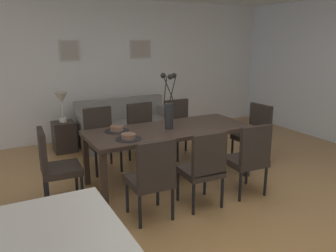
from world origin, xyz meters
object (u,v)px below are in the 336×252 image
dining_chair_near_right (101,136)px  sofa (126,128)px  dining_chair_near_left (152,176)px  dining_chair_mid_left (249,156)px  table_lamp (61,100)px  dining_table (169,133)px  centerpiece_vase (169,108)px  dining_chair_head_east (255,131)px  framed_picture_left (70,51)px  dining_chair_far_left (204,166)px  dining_chair_far_right (143,130)px  dining_chair_head_west (54,163)px  bowl_near_right (117,128)px  dining_chair_mid_right (180,125)px  bowl_near_left (128,136)px  framed_picture_center (141,49)px  side_table (64,137)px

dining_chair_near_right → sofa: size_ratio=0.54×
dining_chair_near_left → dining_chair_mid_left: size_ratio=1.00×
dining_chair_near_left → table_lamp: (-0.36, 2.78, 0.38)m
dining_table → centerpiece_vase: 0.35m
dining_chair_head_east → table_lamp: (-2.51, 1.94, 0.38)m
dining_chair_head_east → framed_picture_left: 3.54m
dining_chair_far_left → table_lamp: 3.00m
dining_chair_mid_left → sofa: (-0.55, 2.74, -0.23)m
dining_chair_far_right → dining_chair_head_west: size_ratio=1.00×
dining_chair_head_east → bowl_near_right: (-2.15, 0.21, 0.27)m
dining_chair_far_right → table_lamp: table_lamp is taller
dining_chair_head_west → sofa: dining_chair_head_west is taller
dining_chair_mid_left → dining_chair_head_west: same height
dining_chair_far_right → centerpiece_vase: bearing=-89.8°
bowl_near_right → sofa: (0.76, 1.68, -0.50)m
centerpiece_vase → dining_chair_head_west: bearing=179.9°
dining_chair_mid_right → sofa: dining_chair_mid_right is taller
dining_chair_far_right → bowl_near_left: 1.28m
sofa → dining_chair_far_right: bearing=-95.7°
dining_chair_far_left → framed_picture_center: 3.65m
dining_chair_near_left → dining_chair_head_west: same height
dining_table → sofa: 1.92m
dining_chair_mid_right → framed_picture_left: 2.44m
side_table → framed_picture_left: 1.57m
bowl_near_left → bowl_near_right: (0.00, 0.41, 0.00)m
dining_chair_far_right → centerpiece_vase: (0.00, -0.86, 0.51)m
dining_chair_far_right → dining_chair_mid_left: same height
dining_chair_far_left → framed_picture_center: framed_picture_center is taller
dining_chair_mid_left → bowl_near_left: dining_chair_mid_left is taller
dining_chair_head_east → framed_picture_left: framed_picture_left is taller
bowl_near_right → framed_picture_center: framed_picture_center is taller
dining_chair_mid_right → framed_picture_center: (0.05, 1.66, 1.17)m
dining_table → dining_chair_head_east: bearing=-0.3°
sofa → bowl_near_left: bearing=-110.0°
bowl_near_right → framed_picture_left: 2.48m
bowl_near_left → side_table: (-0.35, 2.13, -0.52)m
dining_table → dining_chair_far_left: dining_chair_far_left is taller
dining_chair_mid_right → dining_chair_head_east: (0.85, -0.86, 0.00)m
dining_chair_far_left → bowl_near_left: bearing=133.8°
bowl_near_left → centerpiece_vase: bearing=17.2°
dining_chair_far_left → dining_chair_far_right: size_ratio=1.00×
bowl_near_right → dining_chair_mid_left: bearing=-39.1°
dining_table → dining_chair_mid_right: dining_chair_mid_right is taller
dining_chair_head_west → bowl_near_left: 0.91m
centerpiece_vase → framed_picture_center: (0.69, 2.51, 0.66)m
dining_chair_mid_right → dining_chair_head_west: (-2.16, -0.85, 0.00)m
dining_chair_head_east → sofa: size_ratio=0.54×
dining_chair_near_right → centerpiece_vase: size_ratio=1.25×
dining_chair_near_right → dining_chair_far_right: 0.69m
dining_chair_head_west → dining_chair_near_left: bearing=-45.4°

